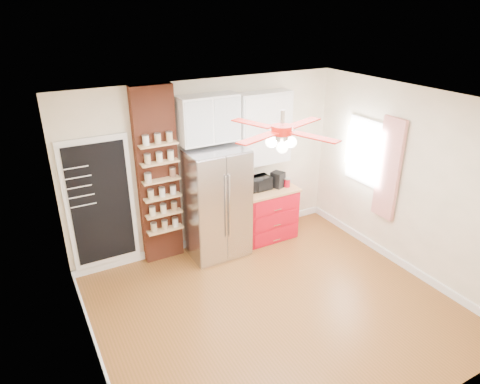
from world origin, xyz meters
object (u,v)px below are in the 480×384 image
ceiling_fan (282,130)px  coffee_maker (278,180)px  fridge (216,203)px  pantry_jar_oats (148,178)px  toaster_oven (259,183)px  canister_left (287,183)px  red_cabinet (267,212)px

ceiling_fan → coffee_maker: size_ratio=5.40×
fridge → pantry_jar_oats: fridge is taller
ceiling_fan → toaster_oven: size_ratio=3.58×
fridge → toaster_oven: bearing=5.5°
coffee_maker → canister_left: coffee_maker is taller
pantry_jar_oats → canister_left: bearing=-4.5°
fridge → coffee_maker: bearing=0.8°
canister_left → fridge: bearing=177.6°
fridge → canister_left: bearing=-2.4°
toaster_oven → canister_left: bearing=-18.4°
pantry_jar_oats → fridge: bearing=-7.1°
red_cabinet → canister_left: canister_left is taller
ceiling_fan → canister_left: ceiling_fan is taller
toaster_oven → canister_left: toaster_oven is taller
red_cabinet → canister_left: (0.31, -0.10, 0.52)m
toaster_oven → canister_left: 0.49m
toaster_oven → canister_left: (0.47, -0.13, -0.04)m
fridge → ceiling_fan: 2.25m
fridge → toaster_oven: 0.82m
red_cabinet → ceiling_fan: bearing=-118.7°
ceiling_fan → canister_left: 2.47m
ceiling_fan → canister_left: size_ratio=10.32×
red_cabinet → pantry_jar_oats: 2.20m
red_cabinet → toaster_oven: toaster_oven is taller
toaster_oven → fridge: bearing=-177.2°
red_cabinet → coffee_maker: size_ratio=3.63×
fridge → toaster_oven: fridge is taller
coffee_maker → red_cabinet: bearing=146.1°
coffee_maker → canister_left: bearing=-49.1°
red_cabinet → ceiling_fan: (-0.92, -1.68, 1.97)m
red_cabinet → coffee_maker: bearing=-11.2°
red_cabinet → fridge: bearing=-177.0°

